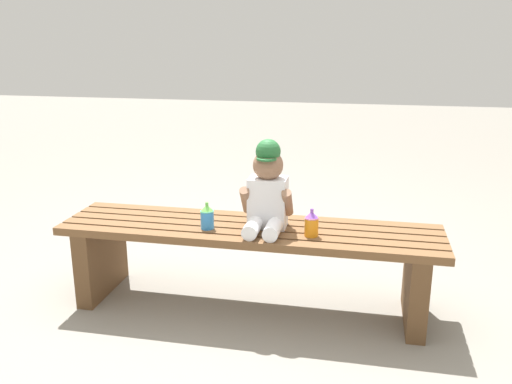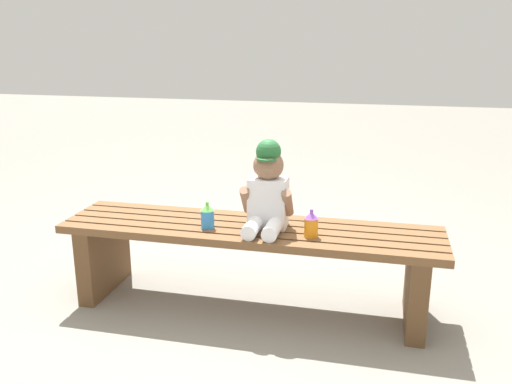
% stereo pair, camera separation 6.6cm
% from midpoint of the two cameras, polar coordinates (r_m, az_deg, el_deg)
% --- Properties ---
extents(ground_plane, '(16.00, 16.00, 0.00)m').
position_cam_midpoint_polar(ground_plane, '(2.65, -1.40, -11.80)').
color(ground_plane, gray).
extents(park_bench, '(1.74, 0.40, 0.40)m').
position_cam_midpoint_polar(park_bench, '(2.53, -1.44, -6.23)').
color(park_bench, brown).
rests_on(park_bench, ground_plane).
extents(child_figure, '(0.23, 0.27, 0.40)m').
position_cam_midpoint_polar(child_figure, '(2.41, 0.40, 0.17)').
color(child_figure, white).
rests_on(child_figure, park_bench).
extents(sippy_cup_left, '(0.06, 0.06, 0.12)m').
position_cam_midpoint_polar(sippy_cup_left, '(2.45, -5.92, -2.56)').
color(sippy_cup_left, '#338CE5').
rests_on(sippy_cup_left, park_bench).
extents(sippy_cup_right, '(0.06, 0.06, 0.12)m').
position_cam_midpoint_polar(sippy_cup_right, '(2.36, 5.06, -3.30)').
color(sippy_cup_right, orange).
rests_on(sippy_cup_right, park_bench).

